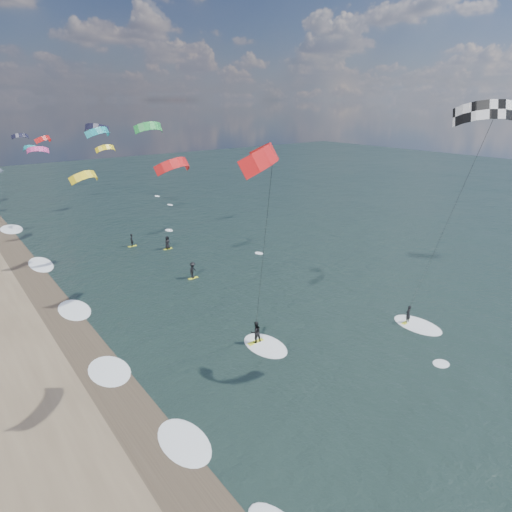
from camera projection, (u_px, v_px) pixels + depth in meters
ground at (394, 419)px, 25.13m from camera, size 260.00×260.00×0.00m
wet_sand_strip at (132, 413)px, 25.66m from camera, size 3.00×240.00×0.00m
kitesurfer_near_a at (473, 174)px, 26.18m from camera, size 7.52×9.19×18.04m
kitesurfer_near_b at (269, 227)px, 24.89m from camera, size 7.07×9.26×16.11m
far_kitesurfers at (174, 256)px, 48.87m from camera, size 4.26×14.93×1.81m
bg_kite_field at (75, 142)px, 61.38m from camera, size 14.41×71.48×7.08m
shoreline_surf at (121, 369)px, 29.88m from camera, size 2.40×79.40×0.11m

